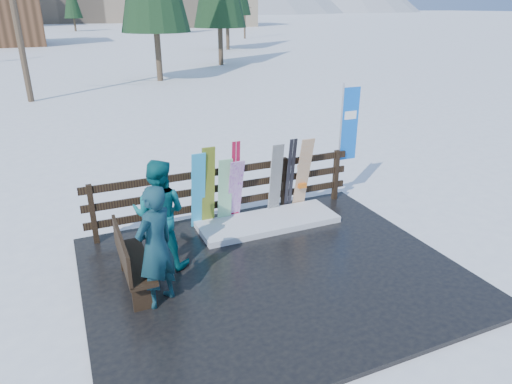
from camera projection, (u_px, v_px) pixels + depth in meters
name	position (u px, v px, depth m)	size (l,w,h in m)	color
ground	(273.00, 274.00, 7.64)	(700.00, 700.00, 0.00)	white
deck	(273.00, 272.00, 7.63)	(6.00, 5.00, 0.08)	black
fence	(227.00, 189.00, 9.23)	(5.60, 0.10, 1.15)	black
snow_patch	(268.00, 222.00, 9.19)	(2.81, 1.00, 0.12)	white
bench	(130.00, 260.00, 6.94)	(0.41, 1.50, 0.97)	black
snowboard_0	(198.00, 191.00, 8.75)	(0.27, 0.03, 1.62)	#2FB0E9
snowboard_1	(225.00, 192.00, 8.98)	(0.28, 0.03, 1.41)	white
snowboard_2	(208.00, 187.00, 8.80)	(0.26, 0.03, 1.70)	#CCE72D
snowboard_3	(235.00, 191.00, 9.07)	(0.29, 0.03, 1.39)	white
snowboard_4	(276.00, 180.00, 9.36)	(0.26, 0.03, 1.57)	black
snowboard_5	(303.00, 174.00, 9.59)	(0.29, 0.03, 1.66)	silver
ski_pair_a	(235.00, 182.00, 9.08)	(0.17, 0.18, 1.70)	#AD1538
ski_pair_b	(290.00, 175.00, 9.55)	(0.17, 0.24, 1.62)	black
rental_flag	(347.00, 129.00, 9.97)	(0.45, 0.04, 2.60)	silver
person_front	(156.00, 247.00, 6.46)	(0.68, 0.44, 1.86)	#174C48
person_back	(159.00, 214.00, 7.46)	(0.91, 0.71, 1.87)	#0D5F64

